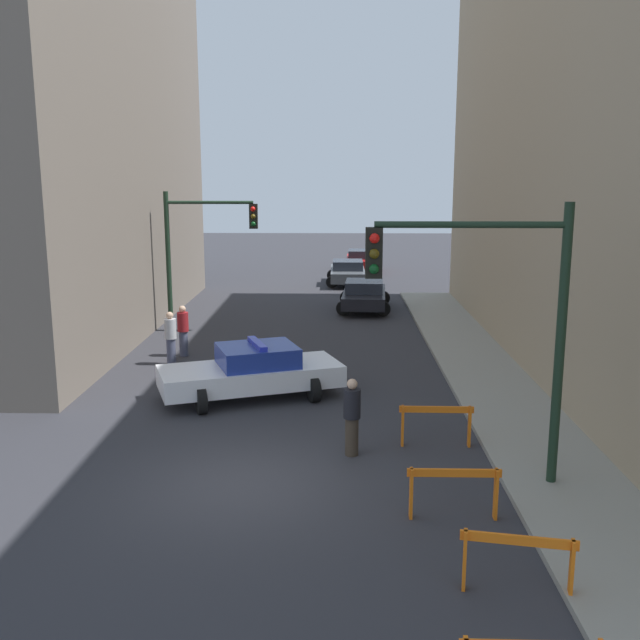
% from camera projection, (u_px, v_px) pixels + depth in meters
% --- Properties ---
extents(ground_plane, '(120.00, 120.00, 0.00)m').
position_uv_depth(ground_plane, '(239.00, 484.00, 13.56)').
color(ground_plane, '#2D2D33').
extents(sidewalk_right, '(2.40, 44.00, 0.12)m').
position_uv_depth(sidewalk_right, '(567.00, 484.00, 13.41)').
color(sidewalk_right, gray).
rests_on(sidewalk_right, ground_plane).
extents(traffic_light_near, '(3.64, 0.35, 5.20)m').
position_uv_depth(traffic_light_near, '(497.00, 303.00, 12.77)').
color(traffic_light_near, black).
rests_on(traffic_light_near, sidewalk_right).
extents(traffic_light_far, '(3.44, 0.35, 5.20)m').
position_uv_depth(traffic_light_far, '(197.00, 241.00, 26.25)').
color(traffic_light_far, black).
rests_on(traffic_light_far, ground_plane).
extents(police_car, '(5.05, 3.36, 1.52)m').
position_uv_depth(police_car, '(252.00, 371.00, 18.69)').
color(police_car, white).
rests_on(police_car, ground_plane).
extents(parked_car_near, '(2.46, 4.41, 1.31)m').
position_uv_depth(parked_car_near, '(364.00, 295.00, 30.95)').
color(parked_car_near, black).
rests_on(parked_car_near, ground_plane).
extents(parked_car_mid, '(2.29, 4.31, 1.31)m').
position_uv_depth(parked_car_mid, '(348.00, 272.00, 38.26)').
color(parked_car_mid, '#474C51').
rests_on(parked_car_mid, ground_plane).
extents(parked_car_far, '(2.35, 4.34, 1.31)m').
position_uv_depth(parked_car_far, '(361.00, 260.00, 43.57)').
color(parked_car_far, maroon).
rests_on(parked_car_far, ground_plane).
extents(pedestrian_crossing, '(0.50, 0.50, 1.66)m').
position_uv_depth(pedestrian_crossing, '(171.00, 337.00, 22.00)').
color(pedestrian_crossing, '#474C66').
rests_on(pedestrian_crossing, ground_plane).
extents(pedestrian_corner, '(0.43, 0.43, 1.66)m').
position_uv_depth(pedestrian_corner, '(183.00, 330.00, 23.04)').
color(pedestrian_corner, '#474C66').
rests_on(pedestrian_corner, ground_plane).
extents(pedestrian_sidewalk, '(0.49, 0.49, 1.66)m').
position_uv_depth(pedestrian_sidewalk, '(352.00, 416.00, 14.82)').
color(pedestrian_sidewalk, '#382D23').
rests_on(pedestrian_sidewalk, ground_plane).
extents(barrier_mid, '(1.58, 0.42, 0.90)m').
position_uv_depth(barrier_mid, '(518.00, 554.00, 9.87)').
color(barrier_mid, orange).
rests_on(barrier_mid, ground_plane).
extents(barrier_back, '(1.60, 0.16, 0.90)m').
position_uv_depth(barrier_back, '(454.00, 485.00, 12.10)').
color(barrier_back, orange).
rests_on(barrier_back, ground_plane).
extents(barrier_corner, '(1.60, 0.18, 0.90)m').
position_uv_depth(barrier_corner, '(436.00, 419.00, 15.36)').
color(barrier_corner, orange).
rests_on(barrier_corner, ground_plane).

